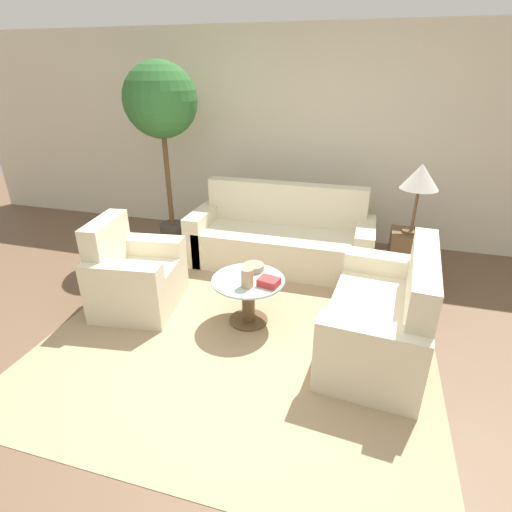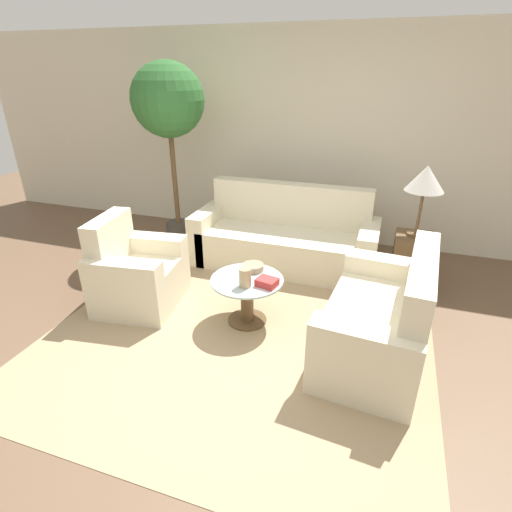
{
  "view_description": "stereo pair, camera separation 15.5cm",
  "coord_description": "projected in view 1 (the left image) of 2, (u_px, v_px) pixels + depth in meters",
  "views": [
    {
      "loc": [
        0.85,
        -2.38,
        2.11
      ],
      "look_at": [
        -0.07,
        0.81,
        0.55
      ],
      "focal_mm": 28.0,
      "sensor_mm": 36.0,
      "label": 1
    },
    {
      "loc": [
        0.99,
        -2.33,
        2.11
      ],
      "look_at": [
        -0.07,
        0.81,
        0.55
      ],
      "focal_mm": 28.0,
      "sensor_mm": 36.0,
      "label": 2
    }
  ],
  "objects": [
    {
      "name": "side_table",
      "position": [
        406.0,
        259.0,
        4.2
      ],
      "size": [
        0.37,
        0.37,
        0.6
      ],
      "color": "brown",
      "rests_on": "ground_plane"
    },
    {
      "name": "ground_plane",
      "position": [
        236.0,
        361.0,
        3.18
      ],
      "size": [
        14.0,
        14.0,
        0.0
      ],
      "primitive_type": "plane",
      "color": "brown"
    },
    {
      "name": "potted_plant",
      "position": [
        161.0,
        108.0,
        4.53
      ],
      "size": [
        0.84,
        0.84,
        2.21
      ],
      "color": "#3D3833",
      "rests_on": "ground_plane"
    },
    {
      "name": "sofa_main",
      "position": [
        281.0,
        239.0,
        4.68
      ],
      "size": [
        2.08,
        0.77,
        0.91
      ],
      "color": "beige",
      "rests_on": "ground_plane"
    },
    {
      "name": "table_lamp",
      "position": [
        421.0,
        178.0,
        3.83
      ],
      "size": [
        0.36,
        0.36,
        0.7
      ],
      "color": "brown",
      "rests_on": "side_table"
    },
    {
      "name": "coffee_table",
      "position": [
        248.0,
        294.0,
        3.56
      ],
      "size": [
        0.65,
        0.65,
        0.44
      ],
      "color": "brown",
      "rests_on": "ground_plane"
    },
    {
      "name": "bowl",
      "position": [
        254.0,
        267.0,
        3.64
      ],
      "size": [
        0.19,
        0.19,
        0.06
      ],
      "color": "gray",
      "rests_on": "coffee_table"
    },
    {
      "name": "loveseat",
      "position": [
        386.0,
        320.0,
        3.19
      ],
      "size": [
        0.85,
        1.42,
        0.89
      ],
      "rotation": [
        0.0,
        0.0,
        -1.66
      ],
      "color": "beige",
      "rests_on": "ground_plane"
    },
    {
      "name": "rug",
      "position": [
        249.0,
        320.0,
        3.68
      ],
      "size": [
        3.22,
        3.42,
        0.01
      ],
      "color": "tan",
      "rests_on": "ground_plane"
    },
    {
      "name": "vase",
      "position": [
        247.0,
        278.0,
        3.35
      ],
      "size": [
        0.1,
        0.1,
        0.17
      ],
      "color": "tan",
      "rests_on": "coffee_table"
    },
    {
      "name": "armchair",
      "position": [
        133.0,
        278.0,
        3.82
      ],
      "size": [
        0.81,
        0.9,
        0.88
      ],
      "rotation": [
        0.0,
        0.0,
        1.7
      ],
      "color": "beige",
      "rests_on": "ground_plane"
    },
    {
      "name": "wall_back",
      "position": [
        304.0,
        139.0,
        5.07
      ],
      "size": [
        10.0,
        0.06,
        2.6
      ],
      "color": "beige",
      "rests_on": "ground_plane"
    },
    {
      "name": "book_stack",
      "position": [
        269.0,
        282.0,
        3.39
      ],
      "size": [
        0.2,
        0.17,
        0.07
      ],
      "rotation": [
        0.0,
        0.0,
        -0.22
      ],
      "color": "#BC3333",
      "rests_on": "coffee_table"
    }
  ]
}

